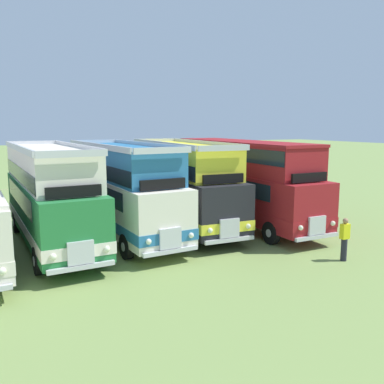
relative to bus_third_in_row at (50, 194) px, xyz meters
name	(u,v)px	position (x,y,z in m)	size (l,w,h in m)	color
ground_plane	(90,240)	(1.68, 0.09, -2.36)	(200.00, 200.00, 0.00)	#7A934C
bus_third_in_row	(50,194)	(0.00, 0.00, 0.00)	(2.83, 10.45, 4.52)	#237538
bus_fourth_in_row	(122,188)	(3.35, 0.15, 0.00)	(2.97, 10.22, 4.52)	silver
bus_fifth_in_row	(183,183)	(6.71, 0.46, 0.00)	(3.12, 10.21, 4.52)	black
bus_sixth_in_row	(243,178)	(10.06, -0.13, 0.12)	(2.70, 11.49, 4.49)	maroon
marshal_person	(344,239)	(9.99, -7.49, -1.47)	(0.36, 0.24, 1.73)	#23232D
rope_fence_line	(49,190)	(1.68, 12.23, -1.68)	(22.84, 0.08, 1.05)	#8C704C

